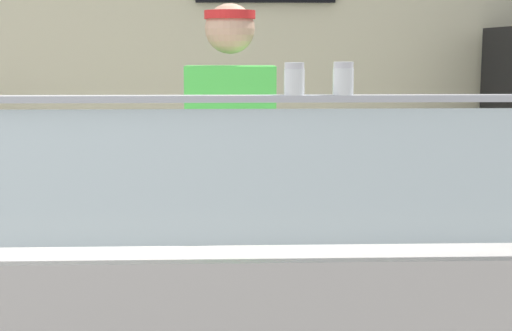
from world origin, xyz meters
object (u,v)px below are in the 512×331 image
(parmesan_shaker, at_px, (294,81))
(worker_figure, at_px, (232,181))
(pepper_flake_shaker, at_px, (343,81))
(pizza_server, at_px, (202,220))
(pizza_tray, at_px, (198,225))

(parmesan_shaker, distance_m, worker_figure, 1.15)
(pepper_flake_shaker, xyz_separation_m, worker_figure, (-0.32, 1.03, -0.48))
(parmesan_shaker, bearing_deg, pizza_server, 129.43)
(pepper_flake_shaker, relative_size, worker_figure, 0.05)
(parmesan_shaker, xyz_separation_m, pepper_flake_shaker, (0.14, -0.00, 0.00))
(pizza_tray, bearing_deg, parmesan_shaker, -50.75)
(pizza_server, bearing_deg, pepper_flake_shaker, -31.29)
(pizza_tray, height_order, parmesan_shaker, parmesan_shaker)
(pizza_server, distance_m, parmesan_shaker, 0.67)
(pepper_flake_shaker, bearing_deg, worker_figure, 107.33)
(pizza_tray, relative_size, worker_figure, 0.25)
(pizza_tray, bearing_deg, worker_figure, 79.65)
(pizza_tray, distance_m, pizza_server, 0.03)
(pizza_server, relative_size, pepper_flake_shaker, 2.90)
(pizza_server, height_order, worker_figure, worker_figure)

